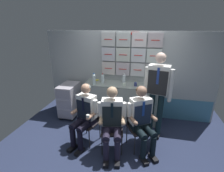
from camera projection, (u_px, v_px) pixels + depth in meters
name	position (u px, v px, depth m)	size (l,w,h in m)	color
ground	(118.00, 148.00, 3.31)	(4.80, 4.80, 0.04)	#252E4A
galley_bulkhead	(128.00, 74.00, 4.18)	(4.20, 0.14, 2.15)	#A3AAAE
galley_counter	(122.00, 102.00, 4.16)	(1.82, 0.53, 0.94)	#99A5A0
service_trolley	(70.00, 99.00, 4.31)	(0.40, 0.65, 0.87)	black
folding_chair_left	(90.00, 117.00, 3.40)	(0.50, 0.50, 0.83)	#2D2D33
crew_member_left	(84.00, 113.00, 3.21)	(0.53, 0.67, 1.25)	black
folding_chair_center	(112.00, 123.00, 3.19)	(0.47, 0.47, 0.83)	#2D2D33
crew_member_center	(112.00, 119.00, 2.97)	(0.53, 0.68, 1.28)	black
folding_chair_right	(137.00, 122.00, 3.23)	(0.55, 0.55, 0.83)	#2D2D33
crew_member_right	(142.00, 117.00, 3.02)	(0.61, 0.70, 1.27)	black
crew_member_standing	(158.00, 88.00, 3.31)	(0.55, 0.33, 1.80)	black
water_bottle_tall	(103.00, 79.00, 4.03)	(0.07, 0.07, 0.24)	silver
sparkling_bottle_green	(94.00, 79.00, 3.93)	(0.08, 0.08, 0.27)	silver
water_bottle_short	(154.00, 79.00, 3.96)	(0.08, 0.08, 0.26)	silver
water_bottle_clear	(124.00, 79.00, 4.03)	(0.07, 0.07, 0.23)	silver
paper_cup_blue	(124.00, 84.00, 3.88)	(0.08, 0.08, 0.06)	silver
paper_cup_tan	(135.00, 84.00, 3.85)	(0.06, 0.06, 0.09)	navy
espresso_cup_small	(94.00, 82.00, 4.06)	(0.06, 0.06, 0.06)	tan
coffee_cup_white	(151.00, 87.00, 3.72)	(0.07, 0.07, 0.07)	navy
snack_banana	(96.00, 80.00, 4.22)	(0.17, 0.10, 0.04)	yellow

